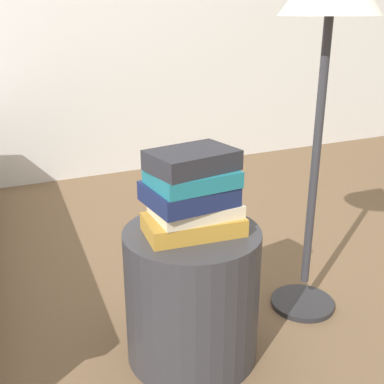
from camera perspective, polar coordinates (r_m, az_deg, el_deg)
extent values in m
plane|color=brown|center=(1.70, 0.00, -18.26)|extent=(8.00, 8.00, 0.00)
cylinder|color=#333338|center=(1.57, 0.00, -11.96)|extent=(0.42, 0.42, 0.44)
cube|color=#B7842D|center=(1.44, 0.07, -3.87)|extent=(0.30, 0.20, 0.05)
cube|color=beige|center=(1.44, 0.33, -1.93)|extent=(0.25, 0.18, 0.04)
cube|color=#19234C|center=(1.42, -0.41, -0.18)|extent=(0.26, 0.22, 0.06)
cube|color=#1E727F|center=(1.39, -0.10, 1.68)|extent=(0.25, 0.20, 0.05)
cube|color=#28282D|center=(1.38, -0.14, 3.80)|extent=(0.27, 0.20, 0.06)
cylinder|color=#262628|center=(1.96, 12.89, -12.63)|extent=(0.24, 0.24, 0.02)
cylinder|color=#333338|center=(1.71, 14.54, 5.33)|extent=(0.03, 0.03, 1.05)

